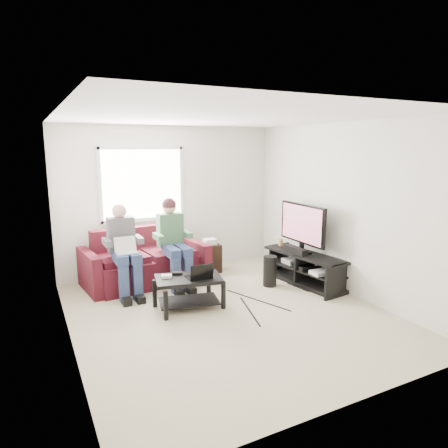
% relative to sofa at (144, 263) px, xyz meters
% --- Properties ---
extents(floor, '(4.50, 4.50, 0.00)m').
position_rel_sofa_xyz_m(floor, '(0.66, -1.73, -0.33)').
color(floor, '#BEB194').
rests_on(floor, ground).
extents(ceiling, '(4.50, 4.50, 0.00)m').
position_rel_sofa_xyz_m(ceiling, '(0.66, -1.73, 2.27)').
color(ceiling, white).
rests_on(ceiling, wall_back).
extents(wall_back, '(4.50, 0.00, 4.50)m').
position_rel_sofa_xyz_m(wall_back, '(0.66, 0.52, 0.97)').
color(wall_back, silver).
rests_on(wall_back, floor).
extents(wall_front, '(4.50, 0.00, 4.50)m').
position_rel_sofa_xyz_m(wall_front, '(0.66, -3.98, 0.97)').
color(wall_front, silver).
rests_on(wall_front, floor).
extents(wall_left, '(0.00, 4.50, 4.50)m').
position_rel_sofa_xyz_m(wall_left, '(-1.34, -1.73, 0.97)').
color(wall_left, silver).
rests_on(wall_left, floor).
extents(wall_right, '(0.00, 4.50, 4.50)m').
position_rel_sofa_xyz_m(wall_right, '(2.66, -1.73, 0.97)').
color(wall_right, silver).
rests_on(wall_right, floor).
extents(window, '(1.48, 0.04, 1.28)m').
position_rel_sofa_xyz_m(window, '(0.16, 0.50, 1.27)').
color(window, white).
rests_on(window, wall_back).
extents(sofa, '(2.02, 1.09, 0.90)m').
position_rel_sofa_xyz_m(sofa, '(0.00, 0.00, 0.00)').
color(sofa, '#47111F').
rests_on(sofa, floor).
extents(person_left, '(0.40, 0.71, 1.38)m').
position_rel_sofa_xyz_m(person_left, '(-0.40, -0.35, 0.43)').
color(person_left, '#324B70').
rests_on(person_left, sofa).
extents(person_right, '(0.40, 0.71, 1.42)m').
position_rel_sofa_xyz_m(person_right, '(0.40, -0.33, 0.49)').
color(person_right, '#324B70').
rests_on(person_right, sofa).
extents(laptop_silver, '(0.34, 0.26, 0.24)m').
position_rel_sofa_xyz_m(laptop_silver, '(-0.40, -0.53, 0.42)').
color(laptop_silver, silver).
rests_on(laptop_silver, person_left).
extents(coffee_table, '(1.00, 0.73, 0.45)m').
position_rel_sofa_xyz_m(coffee_table, '(0.26, -1.33, 0.00)').
color(coffee_table, black).
rests_on(coffee_table, floor).
extents(laptop_black, '(0.40, 0.33, 0.24)m').
position_rel_sofa_xyz_m(laptop_black, '(0.38, -1.41, 0.24)').
color(laptop_black, black).
rests_on(laptop_black, coffee_table).
extents(controller_a, '(0.16, 0.13, 0.04)m').
position_rel_sofa_xyz_m(controller_a, '(-0.02, -1.21, 0.14)').
color(controller_a, silver).
rests_on(controller_a, coffee_table).
extents(controller_b, '(0.16, 0.13, 0.04)m').
position_rel_sofa_xyz_m(controller_b, '(0.16, -1.15, 0.14)').
color(controller_b, black).
rests_on(controller_b, coffee_table).
extents(controller_c, '(0.15, 0.10, 0.04)m').
position_rel_sofa_xyz_m(controller_c, '(0.56, -1.18, 0.14)').
color(controller_c, gray).
rests_on(controller_c, coffee_table).
extents(tv_stand, '(0.67, 1.59, 0.51)m').
position_rel_sofa_xyz_m(tv_stand, '(2.36, -1.23, -0.10)').
color(tv_stand, black).
rests_on(tv_stand, floor).
extents(tv, '(0.12, 1.10, 0.81)m').
position_rel_sofa_xyz_m(tv, '(2.36, -1.13, 0.64)').
color(tv, black).
rests_on(tv, tv_stand).
extents(soundbar, '(0.12, 0.50, 0.10)m').
position_rel_sofa_xyz_m(soundbar, '(2.24, -1.13, 0.23)').
color(soundbar, black).
rests_on(soundbar, tv_stand).
extents(drink_cup, '(0.08, 0.08, 0.12)m').
position_rel_sofa_xyz_m(drink_cup, '(2.31, -0.60, 0.24)').
color(drink_cup, '#AB7949').
rests_on(drink_cup, tv_stand).
extents(console_white, '(0.30, 0.22, 0.06)m').
position_rel_sofa_xyz_m(console_white, '(2.36, -1.63, -0.03)').
color(console_white, silver).
rests_on(console_white, tv_stand).
extents(console_grey, '(0.34, 0.26, 0.08)m').
position_rel_sofa_xyz_m(console_grey, '(2.36, -0.93, -0.02)').
color(console_grey, gray).
rests_on(console_grey, tv_stand).
extents(console_black, '(0.38, 0.30, 0.07)m').
position_rel_sofa_xyz_m(console_black, '(2.36, -1.28, -0.03)').
color(console_black, black).
rests_on(console_black, tv_stand).
extents(subwoofer, '(0.22, 0.22, 0.50)m').
position_rel_sofa_xyz_m(subwoofer, '(1.78, -1.08, -0.08)').
color(subwoofer, black).
rests_on(subwoofer, floor).
extents(keyboard_floor, '(0.22, 0.50, 0.03)m').
position_rel_sofa_xyz_m(keyboard_floor, '(2.20, -1.35, -0.32)').
color(keyboard_floor, black).
rests_on(keyboard_floor, floor).
extents(end_table, '(0.34, 0.34, 0.61)m').
position_rel_sofa_xyz_m(end_table, '(1.22, 0.05, -0.06)').
color(end_table, black).
rests_on(end_table, floor).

